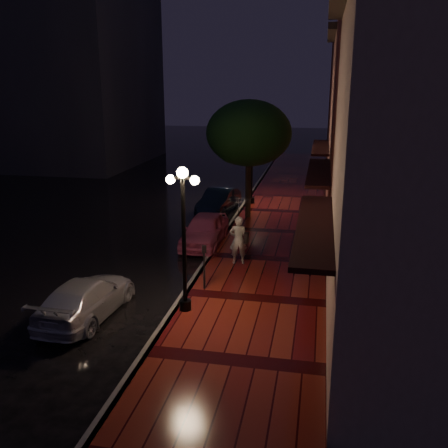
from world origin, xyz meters
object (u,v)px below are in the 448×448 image
Objects in this scene: silver_car at (86,298)px; navy_car at (219,201)px; street_tree at (249,135)px; streetlamp_far at (252,160)px; woman_with_umbrella at (238,220)px; streetlamp_near at (184,231)px; parking_meter at (204,263)px; pink_car at (205,230)px.

navy_car is at bearing -93.30° from silver_car.
street_tree is at bearing -102.00° from silver_car.
woman_with_umbrella is (0.89, -9.76, -0.76)m from streetlamp_far.
streetlamp_near is at bearing -90.00° from streetlamp_far.
navy_car is 2.62× the size of parking_meter.
street_tree is 1.48× the size of pink_car.
navy_car is at bearing -127.32° from streetlamp_far.
pink_car is at bearing -97.30° from streetlamp_far.
woman_with_umbrella is at bearing -51.55° from pink_car.
street_tree is 4.14m from navy_car.
parking_meter is (0.19, -12.34, -1.54)m from streetlamp_far.
woman_with_umbrella is 1.71× the size of parking_meter.
navy_car reaches higher than silver_car.
parking_meter is at bearing -90.41° from street_tree.
street_tree reaches higher than streetlamp_near.
woman_with_umbrella reaches higher than silver_car.
silver_car is 3.87m from parking_meter.
streetlamp_far is at bearing -98.10° from silver_car.
streetlamp_near reaches higher than woman_with_umbrella.
streetlamp_near is at bearing -81.49° from pink_car.
parking_meter reaches higher than silver_car.
parking_meter is (-0.70, -2.58, -0.79)m from woman_with_umbrella.
pink_car is (-1.21, -4.41, -3.58)m from street_tree.
street_tree is (0.26, -3.01, 1.64)m from streetlamp_far.
streetlamp_near reaches higher than parking_meter.
navy_car is at bearing 96.92° from streetlamp_near.
woman_with_umbrella is 2.79m from parking_meter.
streetlamp_far is 1.68× the size of woman_with_umbrella.
parking_meter is at bearing -73.95° from navy_car.
woman_with_umbrella is (3.72, 4.95, 1.25)m from silver_car.
streetlamp_far is 1.10× the size of navy_car.
streetlamp_far reaches higher than woman_with_umbrella.
silver_car is (-1.36, -12.78, -0.05)m from navy_car.
pink_car is 1.00× the size of navy_car.
parking_meter is at bearing -76.63° from pink_car.
navy_car is at bearing -83.63° from woman_with_umbrella.
pink_car is at bearing -101.67° from silver_car.
pink_car reaches higher than navy_car.
streetlamp_near is 0.74× the size of street_tree.
silver_car is 6.31m from woman_with_umbrella.
streetlamp_far is 3.44m from street_tree.
navy_car is 10.56m from parking_meter.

